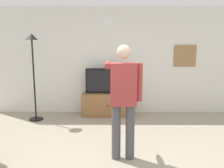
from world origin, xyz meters
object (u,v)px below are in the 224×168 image
at_px(tv_stand, 108,104).
at_px(floor_lamp, 33,59).
at_px(framed_picture, 185,56).
at_px(person_standing_nearer_lamp, 123,96).
at_px(television, 108,81).
at_px(wall_clock, 108,21).

height_order(tv_stand, floor_lamp, floor_lamp).
height_order(framed_picture, floor_lamp, floor_lamp).
relative_size(floor_lamp, person_standing_nearer_lamp, 1.13).
bearing_deg(television, framed_picture, 7.24).
xyz_separation_m(television, wall_clock, (0.00, 0.24, 1.45)).
relative_size(wall_clock, floor_lamp, 0.13).
distance_m(television, framed_picture, 2.06).
relative_size(television, floor_lamp, 0.54).
bearing_deg(person_standing_nearer_lamp, floor_lamp, 136.27).
distance_m(framed_picture, person_standing_nearer_lamp, 3.08).
height_order(wall_clock, floor_lamp, wall_clock).
xyz_separation_m(wall_clock, person_standing_nearer_lamp, (0.30, -2.54, -1.32)).
relative_size(tv_stand, person_standing_nearer_lamp, 0.70).
xyz_separation_m(floor_lamp, person_standing_nearer_lamp, (1.99, -1.90, -0.43)).
distance_m(tv_stand, television, 0.59).
distance_m(tv_stand, framed_picture, 2.31).
xyz_separation_m(tv_stand, television, (0.00, 0.05, 0.59)).
bearing_deg(framed_picture, television, -172.76).
bearing_deg(framed_picture, tv_stand, -171.43).
bearing_deg(wall_clock, tv_stand, -90.00).
distance_m(framed_picture, floor_lamp, 3.71).
distance_m(wall_clock, framed_picture, 2.13).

